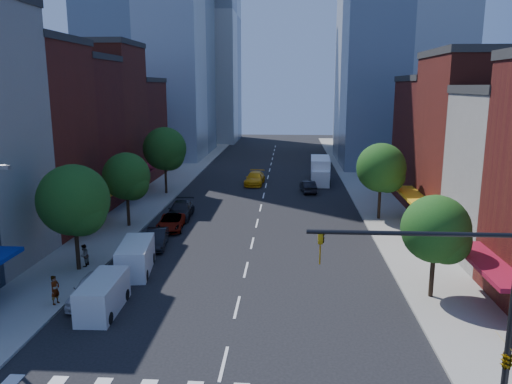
# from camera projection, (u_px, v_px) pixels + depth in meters

# --- Properties ---
(ground) EXTENTS (220.00, 220.00, 0.00)m
(ground) POSITION_uv_depth(u_px,v_px,m) (224.00, 364.00, 22.98)
(ground) COLOR black
(ground) RESTS_ON ground
(sidewalk_left) EXTENTS (5.00, 120.00, 0.15)m
(sidewalk_left) POSITION_uv_depth(u_px,v_px,m) (166.00, 187.00, 62.80)
(sidewalk_left) COLOR gray
(sidewalk_left) RESTS_ON ground
(sidewalk_right) EXTENTS (5.00, 120.00, 0.15)m
(sidewalk_right) POSITION_uv_depth(u_px,v_px,m) (367.00, 189.00, 61.19)
(sidewalk_right) COLOR gray
(sidewalk_right) RESTS_ON ground
(bldg_left_2) EXTENTS (12.00, 9.00, 16.00)m
(bldg_left_2) POSITION_uv_depth(u_px,v_px,m) (10.00, 140.00, 42.67)
(bldg_left_2) COLOR #5E1E16
(bldg_left_2) RESTS_ON ground
(bldg_left_3) EXTENTS (12.00, 8.00, 15.00)m
(bldg_left_3) POSITION_uv_depth(u_px,v_px,m) (56.00, 136.00, 51.07)
(bldg_left_3) COLOR #571516
(bldg_left_3) RESTS_ON ground
(bldg_left_4) EXTENTS (12.00, 9.00, 17.00)m
(bldg_left_4) POSITION_uv_depth(u_px,v_px,m) (88.00, 120.00, 59.15)
(bldg_left_4) COLOR #5E1E16
(bldg_left_4) RESTS_ON ground
(bldg_left_5) EXTENTS (12.00, 10.00, 13.00)m
(bldg_left_5) POSITION_uv_depth(u_px,v_px,m) (116.00, 130.00, 68.84)
(bldg_left_5) COLOR #571516
(bldg_left_5) RESTS_ON ground
(bldg_right_2) EXTENTS (12.00, 10.00, 15.00)m
(bldg_right_2) POSITION_uv_depth(u_px,v_px,m) (497.00, 145.00, 43.47)
(bldg_right_2) COLOR #5E1E16
(bldg_right_2) RESTS_ON ground
(bldg_right_3) EXTENTS (12.00, 10.00, 13.00)m
(bldg_right_3) POSITION_uv_depth(u_px,v_px,m) (458.00, 143.00, 53.44)
(bldg_right_3) COLOR #571516
(bldg_right_3) RESTS_ON ground
(tower_far_w) EXTENTS (18.00, 18.00, 56.00)m
(tower_far_w) POSITION_uv_depth(u_px,v_px,m) (197.00, 15.00, 110.99)
(tower_far_w) COLOR #9EA5AD
(tower_far_w) RESTS_ON ground
(traffic_signal) EXTENTS (7.24, 2.24, 8.00)m
(traffic_signal) POSITION_uv_depth(u_px,v_px,m) (493.00, 336.00, 17.08)
(traffic_signal) COLOR black
(traffic_signal) RESTS_ON sidewalk_right
(tree_left_near) EXTENTS (4.80, 4.80, 7.30)m
(tree_left_near) POSITION_uv_depth(u_px,v_px,m) (76.00, 203.00, 33.36)
(tree_left_near) COLOR black
(tree_left_near) RESTS_ON sidewalk_left
(tree_left_mid) EXTENTS (4.20, 4.20, 6.65)m
(tree_left_mid) POSITION_uv_depth(u_px,v_px,m) (128.00, 178.00, 44.16)
(tree_left_mid) COLOR black
(tree_left_mid) RESTS_ON sidewalk_left
(tree_left_far) EXTENTS (5.00, 5.00, 7.75)m
(tree_left_far) POSITION_uv_depth(u_px,v_px,m) (166.00, 150.00, 57.68)
(tree_left_far) COLOR black
(tree_left_far) RESTS_ON sidewalk_left
(tree_right_near) EXTENTS (4.00, 4.00, 6.20)m
(tree_right_near) POSITION_uv_depth(u_px,v_px,m) (438.00, 232.00, 29.08)
(tree_right_near) COLOR black
(tree_right_near) RESTS_ON sidewalk_right
(tree_right_far) EXTENTS (4.60, 4.60, 7.20)m
(tree_right_far) POSITION_uv_depth(u_px,v_px,m) (383.00, 170.00, 46.51)
(tree_right_far) COLOR black
(tree_right_far) RESTS_ON sidewalk_right
(parked_car_front) EXTENTS (1.91, 4.70, 1.60)m
(parked_car_front) POSITION_uv_depth(u_px,v_px,m) (93.00, 288.00, 29.54)
(parked_car_front) COLOR silver
(parked_car_front) RESTS_ON ground
(parked_car_second) EXTENTS (2.04, 4.46, 1.42)m
(parked_car_second) POSITION_uv_depth(u_px,v_px,m) (156.00, 238.00, 39.43)
(parked_car_second) COLOR black
(parked_car_second) RESTS_ON ground
(parked_car_third) EXTENTS (2.58, 4.88, 1.31)m
(parked_car_third) POSITION_uv_depth(u_px,v_px,m) (171.00, 222.00, 44.29)
(parked_car_third) COLOR #999999
(parked_car_third) RESTS_ON ground
(parked_car_rear) EXTENTS (2.39, 5.42, 1.55)m
(parked_car_rear) POSITION_uv_depth(u_px,v_px,m) (181.00, 210.00, 48.16)
(parked_car_rear) COLOR black
(parked_car_rear) RESTS_ON ground
(cargo_van_near) EXTENTS (1.97, 4.58, 1.93)m
(cargo_van_near) POSITION_uv_depth(u_px,v_px,m) (102.00, 296.00, 28.03)
(cargo_van_near) COLOR silver
(cargo_van_near) RESTS_ON ground
(cargo_van_far) EXTENTS (2.61, 5.13, 2.09)m
(cargo_van_far) POSITION_uv_depth(u_px,v_px,m) (136.00, 258.00, 34.01)
(cargo_van_far) COLOR white
(cargo_van_far) RESTS_ON ground
(taxi) EXTENTS (2.58, 5.66, 1.61)m
(taxi) POSITION_uv_depth(u_px,v_px,m) (255.00, 178.00, 64.41)
(taxi) COLOR #FFAF0D
(taxi) RESTS_ON ground
(traffic_car_oncoming) EXTENTS (2.01, 4.44, 1.41)m
(traffic_car_oncoming) POSITION_uv_depth(u_px,v_px,m) (308.00, 187.00, 59.75)
(traffic_car_oncoming) COLOR black
(traffic_car_oncoming) RESTS_ON ground
(traffic_car_far) EXTENTS (1.81, 4.06, 1.36)m
(traffic_car_far) POSITION_uv_depth(u_px,v_px,m) (318.00, 172.00, 70.30)
(traffic_car_far) COLOR #999999
(traffic_car_far) RESTS_ON ground
(box_truck) EXTENTS (2.76, 8.16, 3.25)m
(box_truck) POSITION_uv_depth(u_px,v_px,m) (320.00, 171.00, 65.51)
(box_truck) COLOR white
(box_truck) RESTS_ON ground
(pedestrian_near) EXTENTS (0.57, 0.72, 1.72)m
(pedestrian_near) POSITION_uv_depth(u_px,v_px,m) (55.00, 290.00, 28.77)
(pedestrian_near) COLOR #999999
(pedestrian_near) RESTS_ON sidewalk_left
(pedestrian_far) EXTENTS (0.62, 0.78, 1.58)m
(pedestrian_far) POSITION_uv_depth(u_px,v_px,m) (84.00, 255.00, 34.79)
(pedestrian_far) COLOR #999999
(pedestrian_far) RESTS_ON sidewalk_left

